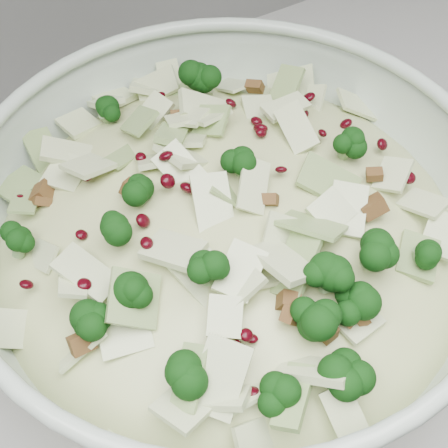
# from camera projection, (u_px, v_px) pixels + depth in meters

# --- Properties ---
(counter) EXTENTS (3.60, 0.60, 0.90)m
(counter) POSITION_uv_depth(u_px,v_px,m) (296.00, 353.00, 1.02)
(counter) COLOR #A9A9A4
(counter) RESTS_ON floor
(mixing_bowl) EXTENTS (0.42, 0.42, 0.16)m
(mixing_bowl) POSITION_uv_depth(u_px,v_px,m) (230.00, 245.00, 0.50)
(mixing_bowl) COLOR #B1C3B3
(mixing_bowl) RESTS_ON counter
(salad) EXTENTS (0.38, 0.38, 0.16)m
(salad) POSITION_uv_depth(u_px,v_px,m) (230.00, 225.00, 0.48)
(salad) COLOR beige
(salad) RESTS_ON mixing_bowl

